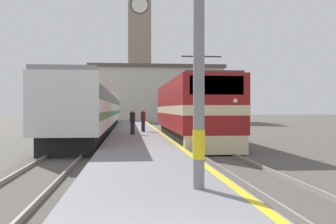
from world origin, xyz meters
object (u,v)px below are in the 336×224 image
Objects in this scene: second_waiting_passenger at (133,121)px; clock_tower at (139,41)px; passenger_train at (98,109)px; person_on_platform at (143,120)px; locomotive_train at (191,111)px.

clock_tower is (1.75, 46.72, 13.09)m from second_waiting_passenger.
passenger_train is at bearing -97.10° from clock_tower.
passenger_train is 23.21× the size of person_on_platform.
locomotive_train is 8.71× the size of person_on_platform.
locomotive_train is 12.96m from passenger_train.
locomotive_train reaches higher than passenger_train.
second_waiting_passenger is (-0.79, -2.99, -0.00)m from person_on_platform.
person_on_platform is at bearing 119.04° from locomotive_train.
second_waiting_passenger is (2.89, -9.52, -0.78)m from passenger_train.
passenger_train reaches higher than person_on_platform.
clock_tower is (-1.70, 48.52, 12.42)m from locomotive_train.
person_on_platform is at bearing -91.25° from clock_tower.
passenger_train is at bearing 106.87° from second_waiting_passenger.
person_on_platform is 0.06× the size of clock_tower.
clock_tower is (4.63, 37.21, 12.30)m from passenger_train.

